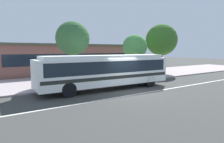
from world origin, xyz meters
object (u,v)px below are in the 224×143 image
at_px(transit_bus, 106,69).
at_px(street_tree_far_end, 161,40).
at_px(street_tree_mid_block, 135,47).
at_px(bus_stop_sign, 136,63).
at_px(street_tree_near_stop, 73,39).
at_px(pedestrian_waiting_near_sign, 67,73).

relative_size(transit_bus, street_tree_far_end, 1.71).
height_order(street_tree_mid_block, street_tree_far_end, street_tree_far_end).
bearing_deg(street_tree_far_end, transit_bus, -157.47).
bearing_deg(transit_bus, street_tree_far_end, 22.53).
bearing_deg(transit_bus, bus_stop_sign, 22.13).
distance_m(bus_stop_sign, street_tree_mid_block, 4.02).
relative_size(transit_bus, bus_stop_sign, 4.19).
distance_m(transit_bus, street_tree_near_stop, 4.75).
bearing_deg(pedestrian_waiting_near_sign, street_tree_near_stop, 46.03).
relative_size(pedestrian_waiting_near_sign, street_tree_far_end, 0.27).
bearing_deg(bus_stop_sign, pedestrian_waiting_near_sign, 172.59).
relative_size(transit_bus, street_tree_mid_block, 2.26).
height_order(street_tree_near_stop, street_tree_mid_block, street_tree_near_stop).
bearing_deg(street_tree_far_end, bus_stop_sign, -157.19).
xyz_separation_m(pedestrian_waiting_near_sign, street_tree_far_end, (13.69, 1.98, 3.24)).
distance_m(bus_stop_sign, street_tree_far_end, 7.85).
bearing_deg(pedestrian_waiting_near_sign, street_tree_far_end, 8.22).
relative_size(pedestrian_waiting_near_sign, bus_stop_sign, 0.66).
distance_m(pedestrian_waiting_near_sign, bus_stop_sign, 6.95).
relative_size(transit_bus, pedestrian_waiting_near_sign, 6.35).
bearing_deg(street_tree_far_end, street_tree_near_stop, -175.73).
relative_size(bus_stop_sign, street_tree_near_stop, 0.47).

